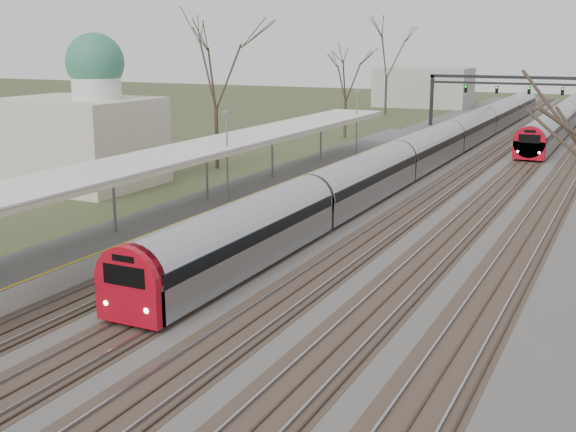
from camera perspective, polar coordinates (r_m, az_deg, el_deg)
track_bed at (r=56.91m, az=13.27°, el=3.48°), size 24.00×160.00×0.22m
platform at (r=43.99m, az=-3.93°, el=1.51°), size 3.50×69.00×1.00m
canopy at (r=39.60m, az=-7.27°, el=5.14°), size 4.10×50.00×3.11m
dome_building at (r=51.28m, az=-16.14°, el=6.37°), size 10.00×8.00×10.30m
signal_gantry at (r=85.74m, az=18.08°, el=9.70°), size 21.00×0.59×6.08m
tree_west_far at (r=56.15m, az=-5.79°, el=11.80°), size 5.50×5.50×11.33m
train_near at (r=65.38m, az=12.64°, el=6.03°), size 2.62×90.21×3.05m
train_far at (r=99.22m, az=21.53°, el=7.87°), size 2.62×75.21×3.05m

